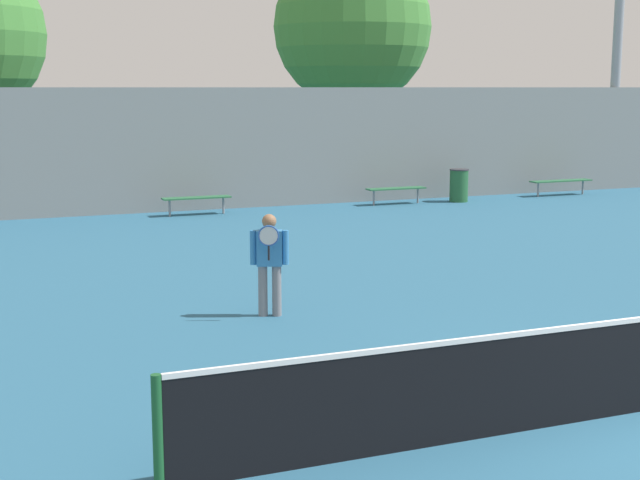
# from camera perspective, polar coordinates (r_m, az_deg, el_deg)

# --- Properties ---
(tennis_player) EXTENTS (0.55, 0.49, 1.55)m
(tennis_player) POSITION_cam_1_polar(r_m,az_deg,el_deg) (13.34, -3.25, -1.20)
(tennis_player) COLOR slate
(tennis_player) RESTS_ON ground_plane
(bench_courtside_near) EXTENTS (1.81, 0.40, 0.49)m
(bench_courtside_near) POSITION_cam_1_polar(r_m,az_deg,el_deg) (26.36, 4.89, 3.25)
(bench_courtside_near) COLOR #28663D
(bench_courtside_near) RESTS_ON ground_plane
(bench_courtside_far) EXTENTS (2.15, 0.40, 0.49)m
(bench_courtside_far) POSITION_cam_1_polar(r_m,az_deg,el_deg) (29.46, 15.17, 3.64)
(bench_courtside_far) COLOR #28663D
(bench_courtside_far) RESTS_ON ground_plane
(bench_adjacent_court) EXTENTS (1.85, 0.40, 0.49)m
(bench_adjacent_court) POSITION_cam_1_polar(r_m,az_deg,el_deg) (24.28, -7.90, 2.64)
(bench_adjacent_court) COLOR #28663D
(bench_adjacent_court) RESTS_ON ground_plane
(light_pole_far_right) EXTENTS (0.90, 0.60, 9.76)m
(light_pole_far_right) POSITION_cam_1_polar(r_m,az_deg,el_deg) (31.97, 18.56, 12.82)
(light_pole_far_right) COLOR #939399
(light_pole_far_right) RESTS_ON ground_plane
(trash_bin) EXTENTS (0.58, 0.58, 0.99)m
(trash_bin) POSITION_cam_1_polar(r_m,az_deg,el_deg) (27.20, 8.88, 3.48)
(trash_bin) COLOR #235B33
(trash_bin) RESTS_ON ground_plane
(back_fence) EXTENTS (35.73, 0.06, 3.41)m
(back_fence) POSITION_cam_1_polar(r_m,az_deg,el_deg) (25.31, -6.33, 5.82)
(back_fence) COLOR gray
(back_fence) RESTS_ON ground_plane
(tree_green_broad) EXTENTS (5.81, 5.81, 8.50)m
(tree_green_broad) POSITION_cam_1_polar(r_m,az_deg,el_deg) (33.70, 2.08, 13.43)
(tree_green_broad) COLOR brown
(tree_green_broad) RESTS_ON ground_plane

